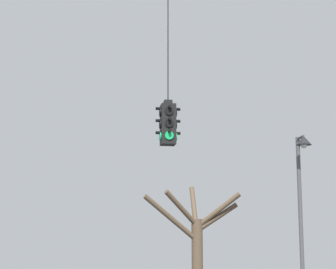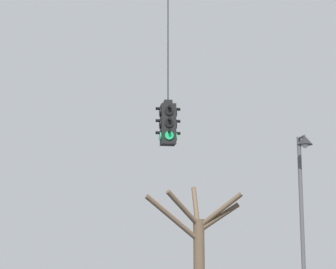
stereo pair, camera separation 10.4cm
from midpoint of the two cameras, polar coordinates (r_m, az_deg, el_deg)
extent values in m
cube|color=black|center=(15.25, -0.20, 0.86)|extent=(0.34, 0.34, 0.96)
cube|color=black|center=(15.37, -0.19, 2.79)|extent=(0.19, 0.19, 0.10)
cylinder|color=black|center=(15.87, -0.19, 8.92)|extent=(0.02, 0.02, 3.39)
cylinder|color=black|center=(15.13, -0.09, 2.07)|extent=(0.20, 0.03, 0.20)
cylinder|color=black|center=(15.11, -0.06, 2.44)|extent=(0.07, 0.12, 0.07)
cylinder|color=black|center=(15.07, -0.09, 1.00)|extent=(0.20, 0.03, 0.20)
cylinder|color=black|center=(15.05, -0.06, 1.37)|extent=(0.07, 0.12, 0.07)
cylinder|color=#19C666|center=(15.01, -0.09, -0.07)|extent=(0.20, 0.03, 0.20)
cylinder|color=black|center=(14.99, -0.06, 0.30)|extent=(0.07, 0.12, 0.07)
cylinder|color=black|center=(15.49, -0.30, 1.76)|extent=(0.20, 0.03, 0.20)
cylinder|color=black|center=(15.55, -0.32, 2.05)|extent=(0.07, 0.12, 0.07)
cylinder|color=black|center=(15.43, -0.30, 0.72)|extent=(0.20, 0.03, 0.20)
cylinder|color=black|center=(15.49, -0.33, 1.01)|extent=(0.07, 0.12, 0.07)
cylinder|color=#19C666|center=(15.37, -0.30, -0.33)|extent=(0.20, 0.03, 0.20)
cylinder|color=black|center=(15.43, -0.33, -0.03)|extent=(0.07, 0.12, 0.07)
cylinder|color=black|center=(15.29, -0.88, 1.94)|extent=(0.03, 0.20, 0.20)
cylinder|color=black|center=(15.30, -1.05, 2.27)|extent=(0.12, 0.07, 0.07)
cylinder|color=black|center=(15.22, -0.88, 0.88)|extent=(0.03, 0.20, 0.20)
cylinder|color=black|center=(15.24, -1.05, 1.22)|extent=(0.12, 0.07, 0.07)
cylinder|color=#19C666|center=(15.17, -0.89, -0.18)|extent=(0.03, 0.20, 0.20)
cylinder|color=black|center=(15.18, -1.05, 0.16)|extent=(0.12, 0.07, 0.07)
cylinder|color=black|center=(15.34, 0.49, 1.89)|extent=(0.03, 0.20, 0.20)
cylinder|color=black|center=(15.37, 0.65, 2.21)|extent=(0.12, 0.07, 0.07)
cylinder|color=black|center=(15.28, 0.49, 0.84)|extent=(0.03, 0.20, 0.20)
cylinder|color=black|center=(15.30, 0.66, 1.16)|extent=(0.12, 0.07, 0.07)
cylinder|color=#19C666|center=(15.22, 0.49, -0.22)|extent=(0.03, 0.20, 0.20)
cylinder|color=black|center=(15.25, 0.66, 0.11)|extent=(0.12, 0.07, 0.07)
cylinder|color=#515156|center=(19.52, 11.35, -7.91)|extent=(0.12, 0.12, 5.31)
cylinder|color=#515156|center=(19.60, 11.31, -0.25)|extent=(0.07, 0.49, 0.07)
cone|color=#232328|center=(19.34, 11.58, -0.50)|extent=(0.45, 0.45, 0.27)
sphere|color=silver|center=(19.32, 11.59, -0.89)|extent=(0.20, 0.20, 0.20)
cylinder|color=brown|center=(24.04, 2.44, -11.17)|extent=(0.40, 0.40, 3.18)
cylinder|color=brown|center=(23.64, 1.08, -6.48)|extent=(1.44, 0.94, 1.30)
cylinder|color=brown|center=(23.96, 4.27, -6.62)|extent=(1.63, 0.83, 1.31)
cylinder|color=brown|center=(24.93, 2.18, -6.66)|extent=(0.32, 1.79, 2.03)
cylinder|color=brown|center=(24.10, 4.15, -7.22)|extent=(1.56, 0.49, 1.10)
cylinder|color=brown|center=(23.61, 0.16, -7.33)|extent=(2.15, 0.82, 1.67)
camera|label=1|loc=(0.05, -90.20, 0.04)|focal=70.00mm
camera|label=2|loc=(0.05, 89.80, -0.04)|focal=70.00mm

